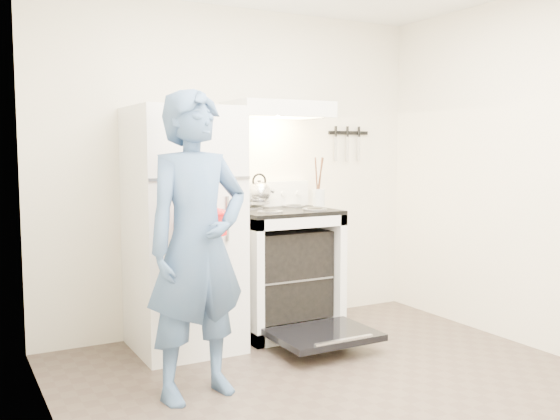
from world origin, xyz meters
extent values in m
plane|color=#4B3F35|center=(0.00, 0.00, 0.00)|extent=(3.60, 3.60, 0.00)
cube|color=white|center=(0.00, 1.80, 1.25)|extent=(3.20, 0.02, 2.50)
cube|color=white|center=(-0.58, 1.45, 0.85)|extent=(0.70, 0.70, 1.70)
cube|color=white|center=(0.23, 1.48, 0.46)|extent=(0.76, 0.65, 0.92)
cube|color=black|center=(0.23, 1.48, 0.94)|extent=(0.76, 0.65, 0.03)
cube|color=white|center=(0.23, 1.76, 1.05)|extent=(0.76, 0.07, 0.20)
cube|color=black|center=(0.23, 0.88, 0.12)|extent=(0.70, 0.54, 0.04)
cube|color=slate|center=(0.23, 1.48, 0.44)|extent=(0.60, 0.52, 0.01)
cube|color=white|center=(0.23, 1.55, 1.71)|extent=(0.76, 0.50, 0.12)
cube|color=black|center=(1.05, 1.79, 1.55)|extent=(0.40, 0.02, 0.03)
cylinder|color=#7F5E47|center=(0.19, 1.51, 0.45)|extent=(0.34, 0.34, 0.02)
cylinder|color=silver|center=(0.45, 1.30, 1.05)|extent=(0.10, 0.10, 0.13)
imported|color=#31517D|center=(-0.81, 0.58, 0.87)|extent=(0.70, 0.52, 1.74)
camera|label=1|loc=(-2.06, -2.68, 1.41)|focal=40.00mm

